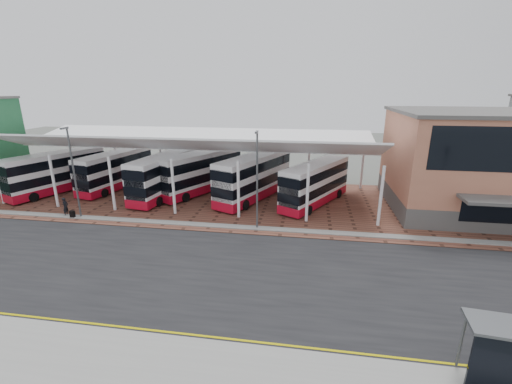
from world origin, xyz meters
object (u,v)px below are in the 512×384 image
Objects in this scene: terminal at (498,163)px; pedestrian at (66,207)px; bus_5 at (315,184)px; bus_0 at (56,173)px; bus_4 at (254,177)px; bus_1 at (116,170)px; bus_2 at (165,175)px; bus_3 at (201,173)px.

terminal reaches higher than pedestrian.
bus_5 reaches higher than pedestrian.
bus_5 is at bearing 21.90° from bus_0.
terminal reaches higher than bus_4.
bus_1 is 22.48m from bus_5.
bus_0 is at bearing -153.86° from bus_4.
terminal is at bearing 9.17° from bus_2.
pedestrian is (-16.02, -7.60, -1.40)m from bus_4.
pedestrian is at bearing -169.04° from terminal.
bus_5 is at bearing 18.74° from bus_3.
bus_0 is 1.01× the size of bus_3.
terminal is 1.78× the size of bus_1.
bus_2 is 3.73m from bus_3.
terminal reaches higher than bus_1.
pedestrian is (-9.89, -8.86, -1.34)m from bus_3.
pedestrian is at bearing -131.28° from bus_4.
bus_0 is 8.82m from pedestrian.
bus_4 is (-22.51, 0.14, -2.35)m from terminal.
bus_2 is 15.70m from bus_5.
terminal is 28.77m from bus_3.
bus_3 is at bearing -160.78° from bus_5.
terminal is 44.37m from bus_0.
bus_5 is (28.03, 0.27, -0.12)m from bus_0.
terminal is 1.66× the size of bus_4.
bus_0 is 28.03m from bus_5.
bus_1 is 1.05× the size of bus_5.
bus_1 is 6.90m from bus_2.
bus_1 is 0.98× the size of bus_3.
pedestrian is (0.13, -8.84, -1.21)m from bus_1.
bus_3 is at bearing 11.69° from bus_1.
bus_0 is 1.09× the size of bus_5.
bus_3 is 12.53m from bus_5.
terminal is 10.83× the size of pedestrian.
pedestrian is (5.77, -6.53, -1.32)m from bus_0.
pedestrian is at bearing -27.21° from bus_0.
bus_0 is 12.35m from bus_2.
bus_3 is (3.33, 1.69, 0.01)m from bus_2.
bus_1 is (5.64, 2.31, -0.11)m from bus_0.
terminal is at bearing 9.51° from bus_1.
bus_2 is at bearing 24.31° from bus_0.
bus_3 is at bearing -54.03° from pedestrian.
bus_3 is 0.96× the size of bus_4.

